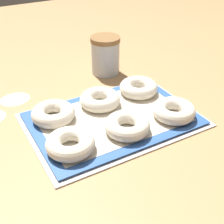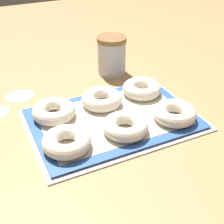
{
  "view_description": "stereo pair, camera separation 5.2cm",
  "coord_description": "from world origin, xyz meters",
  "px_view_note": "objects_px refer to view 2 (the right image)",
  "views": [
    {
      "loc": [
        -0.36,
        -0.64,
        0.5
      ],
      "look_at": [
        -0.0,
        -0.01,
        0.03
      ],
      "focal_mm": 50.0,
      "sensor_mm": 36.0,
      "label": 1
    },
    {
      "loc": [
        -0.32,
        -0.67,
        0.5
      ],
      "look_at": [
        -0.0,
        -0.01,
        0.03
      ],
      "focal_mm": 50.0,
      "sensor_mm": 36.0,
      "label": 2
    }
  ],
  "objects_px": {
    "bagel_front_center": "(125,126)",
    "flour_canister": "(112,55)",
    "bagel_front_right": "(175,113)",
    "baking_tray": "(112,120)",
    "bagel_back_left": "(54,111)",
    "bagel_back_center": "(101,99)",
    "bagel_back_right": "(142,89)",
    "bagel_front_left": "(67,142)"
  },
  "relations": [
    {
      "from": "bagel_front_center",
      "to": "flour_canister",
      "type": "distance_m",
      "value": 0.39
    },
    {
      "from": "bagel_front_right",
      "to": "baking_tray",
      "type": "bearing_deg",
      "value": 152.67
    },
    {
      "from": "flour_canister",
      "to": "bagel_back_left",
      "type": "bearing_deg",
      "value": -143.02
    },
    {
      "from": "baking_tray",
      "to": "bagel_back_left",
      "type": "distance_m",
      "value": 0.17
    },
    {
      "from": "bagel_front_center",
      "to": "bagel_back_left",
      "type": "relative_size",
      "value": 1.0
    },
    {
      "from": "baking_tray",
      "to": "bagel_back_left",
      "type": "height_order",
      "value": "bagel_back_left"
    },
    {
      "from": "bagel_back_center",
      "to": "bagel_front_center",
      "type": "bearing_deg",
      "value": -89.52
    },
    {
      "from": "bagel_back_right",
      "to": "bagel_back_center",
      "type": "bearing_deg",
      "value": -178.33
    },
    {
      "from": "bagel_back_left",
      "to": "bagel_back_right",
      "type": "relative_size",
      "value": 1.0
    },
    {
      "from": "bagel_front_center",
      "to": "bagel_back_right",
      "type": "bearing_deg",
      "value": 48.3
    },
    {
      "from": "bagel_back_right",
      "to": "bagel_front_right",
      "type": "bearing_deg",
      "value": -85.87
    },
    {
      "from": "bagel_front_right",
      "to": "bagel_back_center",
      "type": "height_order",
      "value": "same"
    },
    {
      "from": "bagel_front_left",
      "to": "bagel_front_right",
      "type": "height_order",
      "value": "same"
    },
    {
      "from": "baking_tray",
      "to": "bagel_front_left",
      "type": "bearing_deg",
      "value": -155.37
    },
    {
      "from": "bagel_front_left",
      "to": "bagel_back_right",
      "type": "distance_m",
      "value": 0.34
    },
    {
      "from": "bagel_back_right",
      "to": "bagel_front_left",
      "type": "bearing_deg",
      "value": -152.87
    },
    {
      "from": "bagel_back_center",
      "to": "bagel_back_right",
      "type": "xyz_separation_m",
      "value": [
        0.14,
        0.0,
        0.0
      ]
    },
    {
      "from": "bagel_front_left",
      "to": "bagel_back_right",
      "type": "height_order",
      "value": "same"
    },
    {
      "from": "bagel_front_left",
      "to": "bagel_front_center",
      "type": "xyz_separation_m",
      "value": [
        0.16,
        -0.0,
        0.0
      ]
    },
    {
      "from": "bagel_back_left",
      "to": "bagel_back_center",
      "type": "bearing_deg",
      "value": 1.39
    },
    {
      "from": "bagel_front_right",
      "to": "flour_canister",
      "type": "height_order",
      "value": "flour_canister"
    },
    {
      "from": "baking_tray",
      "to": "bagel_back_right",
      "type": "relative_size",
      "value": 3.92
    },
    {
      "from": "flour_canister",
      "to": "bagel_front_right",
      "type": "bearing_deg",
      "value": -86.85
    },
    {
      "from": "bagel_front_right",
      "to": "flour_canister",
      "type": "xyz_separation_m",
      "value": [
        -0.02,
        0.36,
        0.04
      ]
    },
    {
      "from": "bagel_back_center",
      "to": "bagel_back_left",
      "type": "bearing_deg",
      "value": -178.61
    },
    {
      "from": "bagel_back_left",
      "to": "bagel_front_right",
      "type": "bearing_deg",
      "value": -27.13
    },
    {
      "from": "bagel_front_left",
      "to": "bagel_front_right",
      "type": "xyz_separation_m",
      "value": [
        0.31,
        -0.01,
        0.0
      ]
    },
    {
      "from": "bagel_back_left",
      "to": "flour_canister",
      "type": "height_order",
      "value": "flour_canister"
    },
    {
      "from": "bagel_back_center",
      "to": "baking_tray",
      "type": "bearing_deg",
      "value": -91.03
    },
    {
      "from": "bagel_back_right",
      "to": "bagel_back_left",
      "type": "bearing_deg",
      "value": -178.48
    },
    {
      "from": "bagel_back_left",
      "to": "bagel_back_right",
      "type": "distance_m",
      "value": 0.29
    },
    {
      "from": "bagel_front_left",
      "to": "bagel_back_center",
      "type": "relative_size",
      "value": 1.0
    },
    {
      "from": "baking_tray",
      "to": "bagel_front_center",
      "type": "relative_size",
      "value": 3.92
    },
    {
      "from": "bagel_front_left",
      "to": "bagel_front_right",
      "type": "distance_m",
      "value": 0.31
    },
    {
      "from": "baking_tray",
      "to": "bagel_back_center",
      "type": "xyz_separation_m",
      "value": [
        0.0,
        0.08,
        0.03
      ]
    },
    {
      "from": "baking_tray",
      "to": "bagel_front_center",
      "type": "xyz_separation_m",
      "value": [
        0.0,
        -0.08,
        0.03
      ]
    },
    {
      "from": "baking_tray",
      "to": "bagel_front_right",
      "type": "height_order",
      "value": "bagel_front_right"
    },
    {
      "from": "baking_tray",
      "to": "bagel_front_center",
      "type": "distance_m",
      "value": 0.08
    },
    {
      "from": "flour_canister",
      "to": "bagel_back_right",
      "type": "bearing_deg",
      "value": -87.63
    },
    {
      "from": "bagel_back_left",
      "to": "bagel_front_center",
      "type": "bearing_deg",
      "value": -45.27
    },
    {
      "from": "bagel_front_right",
      "to": "bagel_front_center",
      "type": "bearing_deg",
      "value": 178.44
    },
    {
      "from": "bagel_front_left",
      "to": "bagel_back_right",
      "type": "relative_size",
      "value": 1.0
    }
  ]
}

